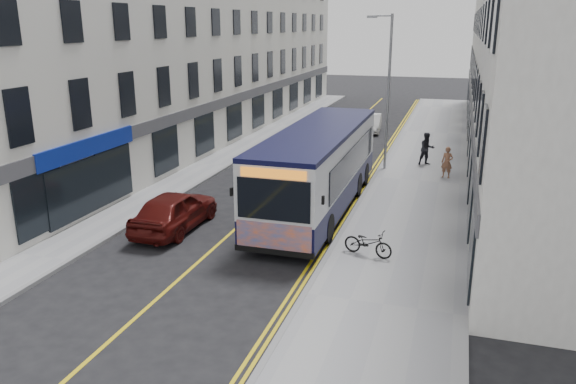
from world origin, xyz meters
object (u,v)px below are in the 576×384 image
Objects in this scene: city_bus at (319,166)px; car_maroon at (175,210)px; bicycle at (368,243)px; car_white at (371,123)px; pedestrian_far at (427,149)px; streetlamp at (387,87)px; pedestrian_near at (447,162)px.

city_bus is 2.65× the size of car_maroon.
car_maroon reaches higher than bicycle.
bicycle is 0.44× the size of car_white.
bicycle is at bearing -122.30° from pedestrian_far.
car_maroon is (-8.48, -12.77, -0.24)m from pedestrian_far.
streetlamp is 0.67× the size of city_bus.
streetlamp is 1.78× the size of car_maroon.
streetlamp is 11.75m from car_white.
pedestrian_far reaches higher than car_maroon.
streetlamp is 4.54× the size of pedestrian_far.
pedestrian_near is 14.11m from car_maroon.
pedestrian_near is at bearing 51.84° from city_bus.
city_bus is at bearing -114.08° from pedestrian_near.
car_maroon is at bearing -151.54° from pedestrian_far.
streetlamp is at bearing 176.78° from pedestrian_near.
streetlamp reaches higher than car_maroon.
pedestrian_near is (2.17, 10.95, 0.34)m from bicycle.
city_bus is at bearing -92.95° from car_white.
pedestrian_far is at bearing 66.38° from city_bus.
car_white reaches higher than bicycle.
pedestrian_far is at bearing 129.09° from pedestrian_near.
pedestrian_near is at bearing -17.30° from streetlamp.
pedestrian_far is (1.02, 13.40, 0.44)m from bicycle.
bicycle is 0.38× the size of car_maroon.
car_maroon is (-6.35, -11.34, -3.62)m from streetlamp.
pedestrian_far is 0.39× the size of car_maroon.
pedestrian_near reaches higher than car_maroon.
streetlamp reaches higher than city_bus.
car_white is at bearing 129.48° from pedestrian_near.
pedestrian_near is 0.41× the size of car_white.
pedestrian_far is 0.46× the size of car_white.
city_bus is 7.03× the size of bicycle.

